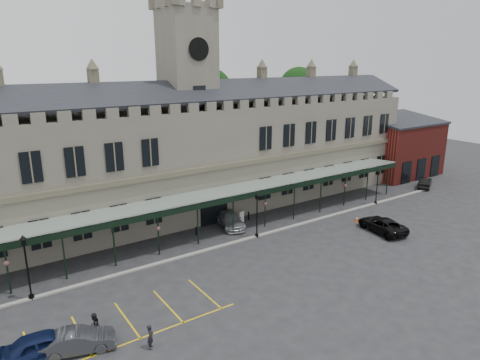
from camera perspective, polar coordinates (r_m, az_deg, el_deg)
ground at (r=38.03m, az=5.19°, el=-10.78°), size 140.00×140.00×0.00m
station_building at (r=48.53m, az=-6.61°, el=3.14°), size 60.00×10.36×17.30m
clock_tower at (r=47.62m, az=-6.91°, el=10.98°), size 5.60×5.60×24.80m
canopy at (r=42.63m, az=-1.11°, el=-4.22°), size 50.00×4.10×4.30m
brick_annex at (r=69.38m, az=20.45°, el=4.07°), size 12.40×8.36×9.23m
kerb at (r=41.98m, az=0.39°, el=-7.99°), size 60.00×0.40×0.12m
parking_markings at (r=30.88m, az=-14.50°, el=-18.05°), size 16.00×6.00×0.01m
tree_behind_mid at (r=59.37m, az=-4.02°, el=11.66°), size 6.00×6.00×16.00m
tree_behind_right at (r=68.82m, az=7.81°, el=12.10°), size 6.00×6.00×16.00m
lamp_post_left at (r=34.67m, az=-26.60°, el=-9.72°), size 0.48×0.48×5.07m
lamp_post_mid at (r=41.81m, az=2.28°, el=-4.12°), size 0.44×0.44×4.65m
lamp_post_right at (r=54.08m, az=17.84°, el=-0.47°), size 0.41×0.41×4.36m
traffic_cone at (r=48.23m, az=15.32°, el=-5.04°), size 0.40×0.40×0.64m
sign_board at (r=46.22m, az=0.24°, el=-4.98°), size 0.71×0.26×1.25m
bollard_left at (r=43.33m, az=-5.84°, el=-6.76°), size 0.15×0.15×0.86m
bollard_right at (r=46.98m, az=1.15°, el=-4.81°), size 0.17×0.17×0.94m
car_left_a at (r=29.18m, az=-24.56°, el=-19.34°), size 4.92×2.24×1.64m
car_left_b at (r=28.97m, az=-20.76°, el=-19.42°), size 4.58×2.60×1.43m
car_taxi at (r=45.20m, az=-1.35°, el=-5.28°), size 3.42×5.57×1.51m
car_van at (r=46.10m, az=18.42°, el=-5.68°), size 3.21×5.71×1.51m
car_right_b at (r=64.08m, az=23.44°, el=-0.31°), size 4.47×3.32×1.41m
person_a at (r=28.01m, az=-11.84°, el=-19.76°), size 0.63×0.70×1.61m
person_b at (r=29.78m, az=-18.85°, el=-17.90°), size 1.03×1.01×1.67m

